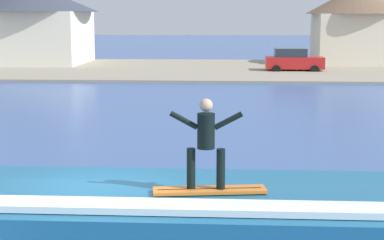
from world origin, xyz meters
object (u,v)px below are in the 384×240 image
(wave_crest, at_px, (174,217))
(surfboard, at_px, (210,190))
(car_near_shore, at_px, (9,56))
(car_far_shore, at_px, (293,60))
(house_with_chimney, at_px, (36,21))
(surfer, at_px, (206,139))
(house_gabled_white, at_px, (355,22))

(wave_crest, distance_m, surfboard, 1.04)
(car_near_shore, bearing_deg, wave_crest, -66.65)
(car_far_shore, height_order, house_with_chimney, house_with_chimney)
(surfboard, height_order, car_near_shore, car_near_shore)
(surfer, relative_size, house_with_chimney, 0.15)
(car_far_shore, bearing_deg, house_gabled_white, 52.46)
(surfboard, xyz_separation_m, house_gabled_white, (10.98, 45.86, 2.57))
(surfboard, bearing_deg, wave_crest, 150.57)
(wave_crest, height_order, house_gabled_white, house_gabled_white)
(wave_crest, distance_m, house_with_chimney, 46.88)
(car_near_shore, xyz_separation_m, house_gabled_white, (29.30, 4.65, 2.82))
(house_gabled_white, bearing_deg, car_near_shore, -170.98)
(wave_crest, relative_size, car_near_shore, 2.66)
(surfer, bearing_deg, car_far_shore, 82.36)
(surfer, relative_size, house_gabled_white, 0.19)
(car_near_shore, relative_size, car_far_shore, 0.87)
(house_with_chimney, bearing_deg, car_near_shore, -115.42)
(wave_crest, xyz_separation_m, surfboard, (0.71, -0.40, 0.65))
(car_near_shore, bearing_deg, car_far_shore, -7.51)
(surfboard, distance_m, car_near_shore, 45.09)
(car_far_shore, bearing_deg, car_near_shore, 172.49)
(wave_crest, bearing_deg, car_near_shore, 113.35)
(surfboard, relative_size, surfer, 1.27)
(car_far_shore, distance_m, house_with_chimney, 22.94)
(house_with_chimney, distance_m, house_gabled_white, 27.89)
(surfboard, xyz_separation_m, car_near_shore, (-18.32, 41.20, -0.26))
(wave_crest, bearing_deg, surfboard, -29.43)
(wave_crest, relative_size, house_with_chimney, 0.94)
(surfboard, xyz_separation_m, car_far_shore, (5.04, 38.12, -0.25))
(surfer, bearing_deg, surfboard, -5.34)
(surfboard, xyz_separation_m, surfer, (-0.07, 0.01, 0.96))
(wave_crest, relative_size, car_far_shore, 2.32)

